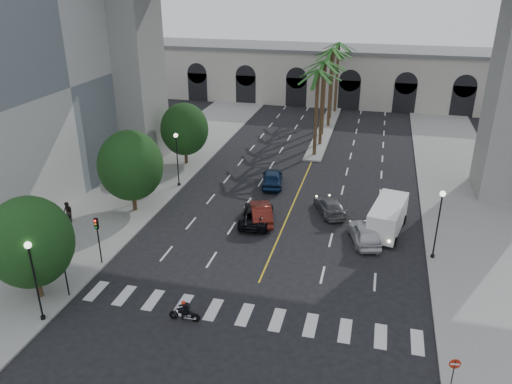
% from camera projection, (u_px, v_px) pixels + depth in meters
% --- Properties ---
extents(ground, '(140.00, 140.00, 0.00)m').
position_uv_depth(ground, '(251.00, 300.00, 31.40)').
color(ground, black).
rests_on(ground, ground).
extents(sidewalk_left, '(8.00, 100.00, 0.15)m').
position_uv_depth(sidewalk_left, '(140.00, 186.00, 48.06)').
color(sidewalk_left, gray).
rests_on(sidewalk_left, ground).
extents(sidewalk_right, '(8.00, 100.00, 0.15)m').
position_uv_depth(sidewalk_right, '(472.00, 221.00, 41.31)').
color(sidewalk_right, gray).
rests_on(sidewalk_right, ground).
extents(median, '(2.00, 24.00, 0.20)m').
position_uv_depth(median, '(325.00, 130.00, 65.10)').
color(median, gray).
rests_on(median, ground).
extents(pier_building, '(71.00, 10.50, 8.50)m').
position_uv_depth(pier_building, '(340.00, 75.00, 78.52)').
color(pier_building, beige).
rests_on(pier_building, ground).
extents(palm_a, '(3.20, 3.20, 10.30)m').
position_uv_depth(palm_a, '(318.00, 75.00, 52.61)').
color(palm_a, '#47331E').
rests_on(palm_a, ground).
extents(palm_b, '(3.20, 3.20, 10.60)m').
position_uv_depth(palm_b, '(324.00, 66.00, 56.03)').
color(palm_b, '#47331E').
rests_on(palm_b, ground).
extents(palm_c, '(3.20, 3.20, 10.10)m').
position_uv_depth(palm_c, '(325.00, 64.00, 59.83)').
color(palm_c, '#47331E').
rests_on(palm_c, ground).
extents(palm_d, '(3.20, 3.20, 10.90)m').
position_uv_depth(palm_d, '(332.00, 53.00, 63.01)').
color(palm_d, '#47331E').
rests_on(palm_d, ground).
extents(palm_e, '(3.20, 3.20, 10.40)m').
position_uv_depth(palm_e, '(333.00, 52.00, 66.80)').
color(palm_e, '#47331E').
rests_on(palm_e, ground).
extents(palm_f, '(3.20, 3.20, 10.70)m').
position_uv_depth(palm_f, '(339.00, 47.00, 70.17)').
color(palm_f, '#47331E').
rests_on(palm_f, ground).
extents(street_tree_near, '(5.20, 5.20, 6.89)m').
position_uv_depth(street_tree_near, '(30.00, 242.00, 30.04)').
color(street_tree_near, '#382616').
rests_on(street_tree_near, ground).
extents(street_tree_mid, '(5.44, 5.44, 7.21)m').
position_uv_depth(street_tree_mid, '(131.00, 166.00, 41.51)').
color(street_tree_mid, '#382616').
rests_on(street_tree_mid, ground).
extents(street_tree_far, '(5.04, 5.04, 6.68)m').
position_uv_depth(street_tree_far, '(185.00, 129.00, 52.29)').
color(street_tree_far, '#382616').
rests_on(street_tree_far, ground).
extents(lamp_post_left_near, '(0.40, 0.40, 5.35)m').
position_uv_depth(lamp_post_left_near, '(34.00, 275.00, 28.23)').
color(lamp_post_left_near, black).
rests_on(lamp_post_left_near, ground).
extents(lamp_post_left_far, '(0.40, 0.40, 5.35)m').
position_uv_depth(lamp_post_left_far, '(177.00, 155.00, 46.87)').
color(lamp_post_left_far, black).
rests_on(lamp_post_left_far, ground).
extents(lamp_post_right, '(0.40, 0.40, 5.35)m').
position_uv_depth(lamp_post_right, '(439.00, 219.00, 34.65)').
color(lamp_post_right, black).
rests_on(lamp_post_right, ground).
extents(traffic_signal_near, '(0.25, 0.18, 3.65)m').
position_uv_depth(traffic_signal_near, '(64.00, 263.00, 30.71)').
color(traffic_signal_near, black).
rests_on(traffic_signal_near, ground).
extents(traffic_signal_far, '(0.25, 0.18, 3.65)m').
position_uv_depth(traffic_signal_far, '(98.00, 233.00, 34.26)').
color(traffic_signal_far, black).
rests_on(traffic_signal_far, ground).
extents(motorcycle_rider, '(1.91, 0.52, 1.38)m').
position_uv_depth(motorcycle_rider, '(185.00, 312.00, 29.33)').
color(motorcycle_rider, black).
rests_on(motorcycle_rider, ground).
extents(car_a, '(3.05, 4.89, 1.55)m').
position_uv_depth(car_a, '(364.00, 233.00, 37.90)').
color(car_a, silver).
rests_on(car_a, ground).
extents(car_b, '(3.09, 5.00, 1.56)m').
position_uv_depth(car_b, '(261.00, 213.00, 41.16)').
color(car_b, '#571711').
rests_on(car_b, ground).
extents(car_c, '(2.84, 5.31, 1.42)m').
position_uv_depth(car_c, '(256.00, 214.00, 41.00)').
color(car_c, black).
rests_on(car_c, ground).
extents(car_d, '(3.55, 5.02, 1.35)m').
position_uv_depth(car_d, '(330.00, 206.00, 42.59)').
color(car_d, slate).
rests_on(car_d, ground).
extents(car_e, '(2.74, 5.01, 1.62)m').
position_uv_depth(car_e, '(272.00, 178.00, 48.07)').
color(car_e, '#0E2444').
rests_on(car_e, ground).
extents(cargo_van, '(3.20, 6.09, 2.47)m').
position_uv_depth(cargo_van, '(387.00, 217.00, 39.13)').
color(cargo_van, white).
rests_on(cargo_van, ground).
extents(pedestrian_a, '(0.79, 0.72, 1.82)m').
position_uv_depth(pedestrian_a, '(69.00, 225.00, 38.58)').
color(pedestrian_a, black).
rests_on(pedestrian_a, sidewalk_left).
extents(pedestrian_b, '(1.03, 0.93, 1.75)m').
position_uv_depth(pedestrian_b, '(68.00, 212.00, 40.62)').
color(pedestrian_b, black).
rests_on(pedestrian_b, sidewalk_left).
extents(do_not_enter_sign, '(0.56, 0.12, 2.28)m').
position_uv_depth(do_not_enter_sign, '(454.00, 370.00, 23.61)').
color(do_not_enter_sign, black).
rests_on(do_not_enter_sign, ground).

